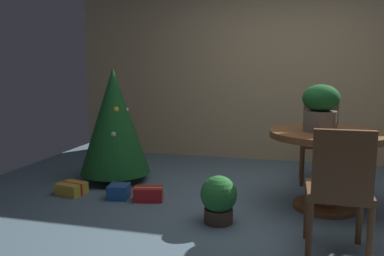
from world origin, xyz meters
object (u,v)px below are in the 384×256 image
(wooden_chair_near, at_px, (339,187))
(potted_plant, at_px, (219,198))
(gift_box_gold, at_px, (72,189))
(gift_box_red, at_px, (148,194))
(holiday_tree, at_px, (114,121))
(wooden_chair_far, at_px, (320,137))
(flower_vase, at_px, (321,106))
(gift_box_blue, at_px, (119,191))
(round_dining_table, at_px, (327,154))

(wooden_chair_near, bearing_deg, potted_plant, 155.03)
(wooden_chair_near, distance_m, potted_plant, 1.02)
(gift_box_gold, relative_size, potted_plant, 0.74)
(gift_box_red, bearing_deg, potted_plant, -25.36)
(holiday_tree, bearing_deg, wooden_chair_far, 13.58)
(wooden_chair_near, relative_size, potted_plant, 2.26)
(flower_vase, xyz_separation_m, holiday_tree, (-2.19, 0.38, -0.25))
(flower_vase, distance_m, gift_box_red, 1.82)
(potted_plant, bearing_deg, wooden_chair_far, 58.93)
(flower_vase, height_order, wooden_chair_far, flower_vase)
(wooden_chair_near, bearing_deg, gift_box_blue, 158.59)
(gift_box_red, xyz_separation_m, gift_box_blue, (-0.31, -0.01, 0.00))
(gift_box_gold, relative_size, gift_box_blue, 1.31)
(gift_box_red, relative_size, gift_box_gold, 1.04)
(round_dining_table, xyz_separation_m, potted_plant, (-0.89, -0.57, -0.31))
(potted_plant, bearing_deg, gift_box_red, 154.64)
(wooden_chair_far, xyz_separation_m, holiday_tree, (-2.27, -0.55, 0.18))
(gift_box_gold, distance_m, potted_plant, 1.65)
(gift_box_blue, height_order, potted_plant, potted_plant)
(flower_vase, relative_size, potted_plant, 1.05)
(round_dining_table, xyz_separation_m, holiday_tree, (-2.27, 0.36, 0.18))
(round_dining_table, relative_size, gift_box_red, 3.35)
(holiday_tree, bearing_deg, gift_box_gold, -110.97)
(wooden_chair_near, distance_m, holiday_tree, 2.65)
(gift_box_gold, bearing_deg, flower_vase, 4.62)
(holiday_tree, distance_m, gift_box_red, 1.05)
(gift_box_gold, bearing_deg, potted_plant, -12.36)
(gift_box_gold, xyz_separation_m, potted_plant, (1.60, -0.35, 0.15))
(round_dining_table, xyz_separation_m, gift_box_blue, (-1.97, -0.22, -0.45))
(wooden_chair_far, bearing_deg, potted_plant, -121.07)
(flower_vase, distance_m, wooden_chair_far, 1.03)
(gift_box_red, xyz_separation_m, gift_box_gold, (-0.84, -0.01, -0.01))
(wooden_chair_far, bearing_deg, round_dining_table, -90.00)
(holiday_tree, bearing_deg, gift_box_red, -42.54)
(flower_vase, relative_size, gift_box_red, 1.36)
(round_dining_table, relative_size, flower_vase, 2.46)
(flower_vase, relative_size, wooden_chair_far, 0.46)
(wooden_chair_far, xyz_separation_m, gift_box_blue, (-1.97, -1.12, -0.44))
(round_dining_table, height_order, wooden_chair_far, wooden_chair_far)
(wooden_chair_far, height_order, holiday_tree, holiday_tree)
(wooden_chair_far, bearing_deg, gift_box_gold, -155.69)
(gift_box_red, distance_m, gift_box_gold, 0.84)
(flower_vase, bearing_deg, gift_box_gold, -175.38)
(round_dining_table, xyz_separation_m, flower_vase, (-0.08, -0.03, 0.43))
(holiday_tree, relative_size, gift_box_blue, 5.68)
(round_dining_table, height_order, gift_box_red, round_dining_table)
(flower_vase, xyz_separation_m, potted_plant, (-0.81, -0.55, -0.74))
(wooden_chair_near, bearing_deg, flower_vase, 94.59)
(gift_box_blue, relative_size, potted_plant, 0.57)
(gift_box_red, height_order, potted_plant, potted_plant)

